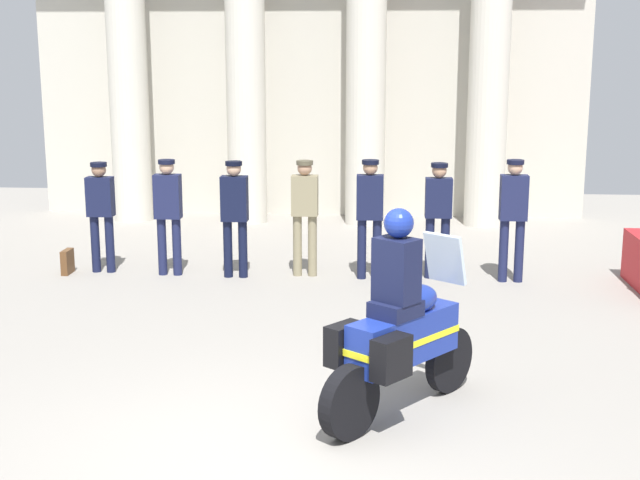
{
  "coord_description": "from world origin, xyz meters",
  "views": [
    {
      "loc": [
        0.96,
        -6.52,
        3.2
      ],
      "look_at": [
        0.21,
        3.42,
        1.07
      ],
      "focal_mm": 49.28,
      "sensor_mm": 36.0,
      "label": 1
    }
  ],
  "objects": [
    {
      "name": "ground_plane",
      "position": [
        0.0,
        0.0,
        0.0
      ],
      "size": [
        28.0,
        28.0,
        0.0
      ],
      "primitive_type": "plane",
      "color": "gray"
    },
    {
      "name": "colonnade_backdrop",
      "position": [
        -0.57,
        10.63,
        3.91
      ],
      "size": [
        10.84,
        1.59,
        7.59
      ],
      "color": "beige",
      "rests_on": "ground_plane"
    },
    {
      "name": "officer_in_row_0",
      "position": [
        -3.22,
        5.93,
        0.97
      ],
      "size": [
        0.38,
        0.24,
        1.64
      ],
      "rotation": [
        0.0,
        0.0,
        3.15
      ],
      "color": "#141938",
      "rests_on": "ground_plane"
    },
    {
      "name": "officer_in_row_1",
      "position": [
        -2.19,
        5.83,
        1.0
      ],
      "size": [
        0.38,
        0.24,
        1.7
      ],
      "rotation": [
        0.0,
        0.0,
        3.15
      ],
      "color": "#191E42",
      "rests_on": "ground_plane"
    },
    {
      "name": "officer_in_row_2",
      "position": [
        -1.2,
        5.77,
        1.0
      ],
      "size": [
        0.38,
        0.24,
        1.7
      ],
      "rotation": [
        0.0,
        0.0,
        3.15
      ],
      "color": "black",
      "rests_on": "ground_plane"
    },
    {
      "name": "officer_in_row_3",
      "position": [
        -0.2,
        5.93,
        1.0
      ],
      "size": [
        0.38,
        0.24,
        1.7
      ],
      "rotation": [
        0.0,
        0.0,
        3.15
      ],
      "color": "#847A5B",
      "rests_on": "ground_plane"
    },
    {
      "name": "officer_in_row_4",
      "position": [
        0.74,
        5.83,
        1.02
      ],
      "size": [
        0.38,
        0.24,
        1.73
      ],
      "rotation": [
        0.0,
        0.0,
        3.15
      ],
      "color": "#141938",
      "rests_on": "ground_plane"
    },
    {
      "name": "officer_in_row_5",
      "position": [
        1.72,
        5.94,
        0.99
      ],
      "size": [
        0.38,
        0.24,
        1.68
      ],
      "rotation": [
        0.0,
        0.0,
        3.15
      ],
      "color": "#141938",
      "rests_on": "ground_plane"
    },
    {
      "name": "officer_in_row_6",
      "position": [
        2.76,
        5.81,
        1.03
      ],
      "size": [
        0.38,
        0.24,
        1.75
      ],
      "rotation": [
        0.0,
        0.0,
        3.15
      ],
      "color": "#191E42",
      "rests_on": "ground_plane"
    },
    {
      "name": "motorcycle_with_rider",
      "position": [
        1.1,
        0.93,
        0.79
      ],
      "size": [
        1.4,
        1.7,
        1.9
      ],
      "rotation": [
        0.0,
        0.0,
        0.89
      ],
      "color": "black",
      "rests_on": "ground_plane"
    },
    {
      "name": "briefcase_on_ground",
      "position": [
        -3.72,
        5.78,
        0.18
      ],
      "size": [
        0.1,
        0.32,
        0.36
      ],
      "primitive_type": "cube",
      "color": "brown",
      "rests_on": "ground_plane"
    }
  ]
}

